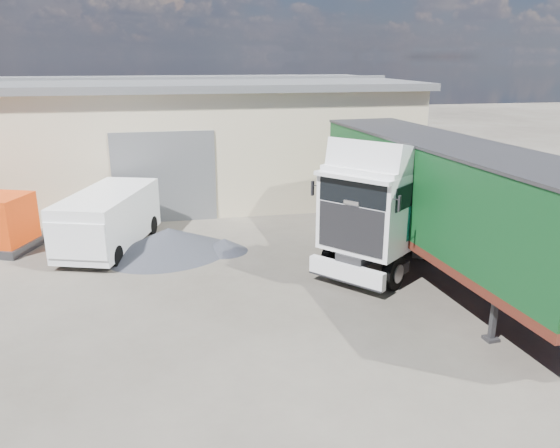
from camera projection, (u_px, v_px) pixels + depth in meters
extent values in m
plane|color=black|center=(254.00, 335.00, 12.99)|extent=(120.00, 120.00, 0.00)
cube|color=#C6B498|center=(79.00, 141.00, 26.13)|extent=(30.00, 12.00, 5.00)
cube|color=#545658|center=(73.00, 84.00, 25.35)|extent=(30.60, 12.60, 0.30)
cube|color=#545658|center=(165.00, 177.00, 21.44)|extent=(4.00, 0.08, 3.60)
cube|color=#545658|center=(72.00, 79.00, 25.29)|extent=(30.60, 0.40, 0.15)
cube|color=brown|center=(533.00, 199.00, 20.41)|extent=(0.35, 26.00, 2.50)
cylinder|color=black|center=(362.00, 264.00, 16.04)|extent=(2.24, 2.40, 0.99)
cylinder|color=black|center=(412.00, 237.00, 18.49)|extent=(2.27, 2.44, 0.99)
cylinder|color=black|center=(428.00, 228.00, 19.47)|extent=(2.27, 2.44, 0.99)
cube|color=#2D2D30|center=(398.00, 235.00, 17.62)|extent=(5.27, 4.62, 0.28)
cube|color=white|center=(346.00, 273.00, 15.37)|extent=(1.72, 1.98, 0.51)
cube|color=white|center=(371.00, 209.00, 15.80)|extent=(3.15, 3.18, 2.29)
cube|color=black|center=(351.00, 229.00, 15.10)|extent=(1.37, 1.61, 1.31)
cube|color=black|center=(352.00, 193.00, 14.81)|extent=(1.39, 1.64, 0.70)
cube|color=white|center=(376.00, 157.00, 15.51)|extent=(2.88, 2.94, 1.15)
cube|color=#0D5F50|center=(343.00, 208.00, 16.86)|extent=(0.54, 0.46, 1.03)
cube|color=#0D5F50|center=(413.00, 221.00, 15.46)|extent=(0.54, 0.46, 1.03)
cylinder|color=#2D2D30|center=(415.00, 220.00, 18.47)|extent=(1.45, 1.45, 0.11)
cube|color=#2D2D30|center=(493.00, 319.00, 12.58)|extent=(0.33, 0.33, 1.11)
cube|color=#2D2D30|center=(559.00, 309.00, 13.05)|extent=(0.33, 0.33, 1.11)
cylinder|color=black|center=(379.00, 221.00, 20.14)|extent=(2.66, 1.26, 1.07)
cube|color=#2D2D30|center=(440.00, 247.00, 16.26)|extent=(1.72, 12.18, 0.35)
cube|color=#551E13|center=(441.00, 236.00, 16.16)|extent=(3.43, 12.31, 0.24)
cube|color=black|center=(445.00, 189.00, 15.73)|extent=(3.43, 12.31, 2.63)
cube|color=#2D2D30|center=(449.00, 143.00, 15.34)|extent=(3.50, 12.38, 0.08)
cylinder|color=black|center=(89.00, 255.00, 17.25)|extent=(2.11, 1.27, 0.68)
cylinder|color=black|center=(129.00, 224.00, 20.40)|extent=(2.11, 1.27, 0.68)
cube|color=white|center=(108.00, 218.00, 18.61)|extent=(3.35, 5.15, 1.76)
cube|color=white|center=(82.00, 237.00, 16.75)|extent=(2.11, 1.48, 1.14)
cube|color=black|center=(83.00, 217.00, 16.78)|extent=(1.75, 0.64, 0.62)
cone|color=black|center=(169.00, 241.00, 18.25)|extent=(5.71, 5.71, 0.90)
cone|color=black|center=(224.00, 245.00, 18.54)|extent=(2.14, 2.14, 0.45)
cone|color=black|center=(115.00, 250.00, 17.94)|extent=(2.62, 2.62, 0.54)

